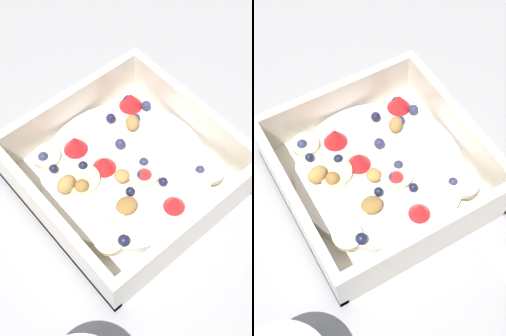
{
  "view_description": "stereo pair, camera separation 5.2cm",
  "coord_description": "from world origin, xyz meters",
  "views": [
    {
      "loc": [
        -0.22,
        0.16,
        0.47
      ],
      "look_at": [
        -0.01,
        -0.02,
        0.03
      ],
      "focal_mm": 48.43,
      "sensor_mm": 36.0,
      "label": 1
    },
    {
      "loc": [
        -0.25,
        0.12,
        0.47
      ],
      "look_at": [
        -0.01,
        -0.02,
        0.03
      ],
      "focal_mm": 48.43,
      "sensor_mm": 36.0,
      "label": 2
    }
  ],
  "objects": [
    {
      "name": "ground_plane",
      "position": [
        0.0,
        0.0,
        0.0
      ],
      "size": [
        2.4,
        2.4,
        0.0
      ],
      "primitive_type": "plane",
      "color": "#9E9EA3"
    },
    {
      "name": "fruit_bowl",
      "position": [
        -0.01,
        -0.02,
        0.02
      ],
      "size": [
        0.22,
        0.22,
        0.07
      ],
      "color": "white",
      "rests_on": "ground"
    }
  ]
}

